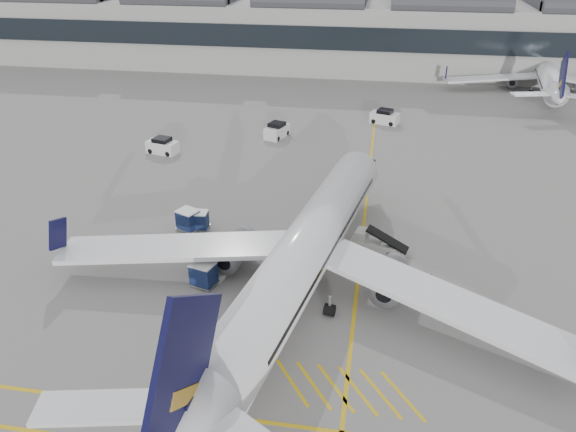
% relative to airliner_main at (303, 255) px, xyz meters
% --- Properties ---
extents(ground, '(220.00, 220.00, 0.00)m').
position_rel_airliner_main_xyz_m(ground, '(-6.35, -1.51, -3.00)').
color(ground, gray).
rests_on(ground, ground).
extents(terminal, '(200.00, 20.45, 12.40)m').
position_rel_airliner_main_xyz_m(terminal, '(-6.35, 70.41, 3.14)').
color(terminal, '#9E9E99').
rests_on(terminal, ground).
extents(apron_markings, '(0.25, 60.00, 0.01)m').
position_rel_airliner_main_xyz_m(apron_markings, '(3.65, 8.49, -2.99)').
color(apron_markings, gold).
rests_on(apron_markings, ground).
extents(airliner_main, '(34.54, 38.06, 10.19)m').
position_rel_airliner_main_xyz_m(airliner_main, '(0.00, 0.00, 0.00)').
color(airliner_main, white).
rests_on(airliner_main, ground).
extents(airliner_far, '(29.60, 32.54, 8.67)m').
position_rel_airliner_main_xyz_m(airliner_far, '(28.35, 57.30, -0.45)').
color(airliner_far, white).
rests_on(airliner_far, ground).
extents(belt_loader, '(4.61, 2.32, 1.82)m').
position_rel_airliner_main_xyz_m(belt_loader, '(4.54, 6.70, -2.46)').
color(belt_loader, silver).
rests_on(belt_loader, ground).
extents(baggage_cart_a, '(2.01, 1.80, 1.79)m').
position_rel_airliner_main_xyz_m(baggage_cart_a, '(-6.90, -0.28, -2.04)').
color(baggage_cart_a, gray).
rests_on(baggage_cart_a, ground).
extents(baggage_cart_b, '(1.77, 1.55, 1.65)m').
position_rel_airliner_main_xyz_m(baggage_cart_b, '(-1.03, 4.25, -2.11)').
color(baggage_cart_b, gray).
rests_on(baggage_cart_b, ground).
extents(baggage_cart_c, '(2.13, 1.98, 1.80)m').
position_rel_airliner_main_xyz_m(baggage_cart_c, '(-10.56, 7.26, -2.03)').
color(baggage_cart_c, gray).
rests_on(baggage_cart_c, ground).
extents(baggage_cart_d, '(1.59, 1.34, 1.60)m').
position_rel_airliner_main_xyz_m(baggage_cart_d, '(-9.70, 7.49, -2.14)').
color(baggage_cart_d, gray).
rests_on(baggage_cart_d, ground).
extents(ramp_agent_a, '(0.78, 0.66, 1.81)m').
position_rel_airliner_main_xyz_m(ramp_agent_a, '(0.23, 5.95, -2.09)').
color(ramp_agent_a, '#E6440C').
rests_on(ramp_agent_a, ground).
extents(ramp_agent_b, '(0.90, 0.77, 1.60)m').
position_rel_airliner_main_xyz_m(ramp_agent_b, '(-0.21, 6.67, -2.20)').
color(ramp_agent_b, '#DF500B').
rests_on(ramp_agent_b, ground).
extents(pushback_tug, '(2.68, 2.06, 1.32)m').
position_rel_airliner_main_xyz_m(pushback_tug, '(-7.54, 3.09, -2.41)').
color(pushback_tug, '#585B4D').
rests_on(pushback_tug, ground).
extents(safety_cone_nose, '(0.39, 0.39, 0.55)m').
position_rel_airliner_main_xyz_m(safety_cone_nose, '(4.17, 20.71, -2.72)').
color(safety_cone_nose, '#F24C0A').
rests_on(safety_cone_nose, ground).
extents(safety_cone_engine, '(0.36, 0.36, 0.50)m').
position_rel_airliner_main_xyz_m(safety_cone_engine, '(8.76, 3.16, -2.74)').
color(safety_cone_engine, '#F24C0A').
rests_on(safety_cone_engine, ground).
extents(service_van_left, '(3.70, 2.44, 1.75)m').
position_rel_airliner_main_xyz_m(service_van_left, '(-19.10, 23.80, -2.21)').
color(service_van_left, silver).
rests_on(service_van_left, ground).
extents(service_van_mid, '(2.73, 3.83, 1.78)m').
position_rel_airliner_main_xyz_m(service_van_mid, '(-7.64, 31.03, -2.20)').
color(service_van_mid, silver).
rests_on(service_van_mid, ground).
extents(service_van_right, '(3.86, 2.77, 1.79)m').
position_rel_airliner_main_xyz_m(service_van_right, '(4.86, 38.51, -2.20)').
color(service_van_right, silver).
rests_on(service_van_right, ground).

